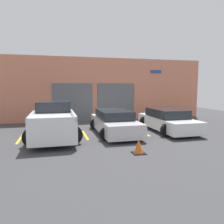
# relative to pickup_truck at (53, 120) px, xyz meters

# --- Properties ---
(ground_plane) EXTENTS (28.00, 28.00, 0.00)m
(ground_plane) POSITION_rel_pickup_truck_xyz_m (3.13, 1.55, -0.82)
(ground_plane) COLOR #3D3D3F
(shophouse_building) EXTENTS (16.90, 0.68, 4.62)m
(shophouse_building) POSITION_rel_pickup_truck_xyz_m (3.12, 4.84, 1.47)
(shophouse_building) COLOR #D17A5B
(shophouse_building) RESTS_ON ground
(pickup_truck) EXTENTS (2.48, 5.49, 1.70)m
(pickup_truck) POSITION_rel_pickup_truck_xyz_m (0.00, 0.00, 0.00)
(pickup_truck) COLOR white
(pickup_truck) RESTS_ON ground
(sedan_white) EXTENTS (2.22, 4.52, 1.24)m
(sedan_white) POSITION_rel_pickup_truck_xyz_m (6.26, -0.24, -0.23)
(sedan_white) COLOR white
(sedan_white) RESTS_ON ground
(sedan_side) EXTENTS (2.16, 4.62, 1.25)m
(sedan_side) POSITION_rel_pickup_truck_xyz_m (3.13, -0.24, -0.22)
(sedan_side) COLOR silver
(sedan_side) RESTS_ON ground
(parking_stripe_far_left) EXTENTS (0.12, 2.20, 0.01)m
(parking_stripe_far_left) POSITION_rel_pickup_truck_xyz_m (-1.56, -0.27, -0.81)
(parking_stripe_far_left) COLOR gold
(parking_stripe_far_left) RESTS_ON ground
(parking_stripe_left) EXTENTS (0.12, 2.20, 0.01)m
(parking_stripe_left) POSITION_rel_pickup_truck_xyz_m (1.56, -0.27, -0.81)
(parking_stripe_left) COLOR gold
(parking_stripe_left) RESTS_ON ground
(parking_stripe_centre) EXTENTS (0.12, 2.20, 0.01)m
(parking_stripe_centre) POSITION_rel_pickup_truck_xyz_m (4.69, -0.27, -0.81)
(parking_stripe_centre) COLOR gold
(parking_stripe_centre) RESTS_ON ground
(parking_stripe_right) EXTENTS (0.12, 2.20, 0.01)m
(parking_stripe_right) POSITION_rel_pickup_truck_xyz_m (7.82, -0.27, -0.81)
(parking_stripe_right) COLOR gold
(parking_stripe_right) RESTS_ON ground
(traffic_cone) EXTENTS (0.47, 0.47, 0.55)m
(traffic_cone) POSITION_rel_pickup_truck_xyz_m (3.09, -3.93, -0.56)
(traffic_cone) COLOR black
(traffic_cone) RESTS_ON ground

